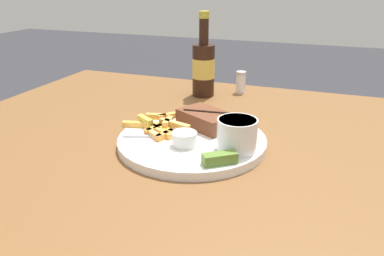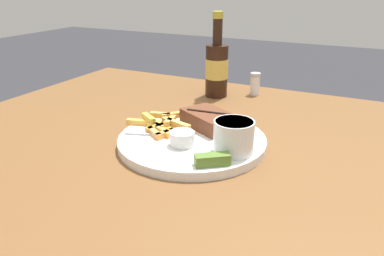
{
  "view_description": "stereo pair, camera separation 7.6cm",
  "coord_description": "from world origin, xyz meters",
  "views": [
    {
      "loc": [
        0.24,
        -0.66,
        1.07
      ],
      "look_at": [
        0.0,
        0.0,
        0.78
      ],
      "focal_mm": 35.0,
      "sensor_mm": 36.0,
      "label": 1
    },
    {
      "loc": [
        0.31,
        -0.63,
        1.07
      ],
      "look_at": [
        0.0,
        0.0,
        0.78
      ],
      "focal_mm": 35.0,
      "sensor_mm": 36.0,
      "label": 2
    }
  ],
  "objects": [
    {
      "name": "pickle_spear",
      "position": [
        0.09,
        -0.09,
        0.77
      ],
      "size": [
        0.06,
        0.05,
        0.02
      ],
      "color": "#567A2D",
      "rests_on": "dinner_plate"
    },
    {
      "name": "dining_table",
      "position": [
        0.0,
        0.0,
        0.66
      ],
      "size": [
        1.21,
        0.98,
        0.74
      ],
      "color": "brown",
      "rests_on": "ground_plane"
    },
    {
      "name": "beer_bottle",
      "position": [
        -0.09,
        0.34,
        0.83
      ],
      "size": [
        0.06,
        0.06,
        0.24
      ],
      "color": "black",
      "rests_on": "dining_table"
    },
    {
      "name": "steak_portion",
      "position": [
        0.01,
        0.07,
        0.78
      ],
      "size": [
        0.14,
        0.12,
        0.04
      ],
      "color": "brown",
      "rests_on": "dinner_plate"
    },
    {
      "name": "coleslaw_cup",
      "position": [
        0.1,
        -0.03,
        0.8
      ],
      "size": [
        0.08,
        0.08,
        0.06
      ],
      "color": "white",
      "rests_on": "dinner_plate"
    },
    {
      "name": "dinner_plate",
      "position": [
        0.0,
        0.0,
        0.75
      ],
      "size": [
        0.3,
        0.3,
        0.02
      ],
      "color": "white",
      "rests_on": "dining_table"
    },
    {
      "name": "fries_pile",
      "position": [
        -0.08,
        0.01,
        0.77
      ],
      "size": [
        0.16,
        0.12,
        0.02
      ],
      "color": "yellow",
      "rests_on": "dinner_plate"
    },
    {
      "name": "salt_shaker",
      "position": [
        0.01,
        0.4,
        0.78
      ],
      "size": [
        0.03,
        0.03,
        0.07
      ],
      "color": "white",
      "rests_on": "dining_table"
    },
    {
      "name": "fork_utensil",
      "position": [
        -0.08,
        -0.03,
        0.76
      ],
      "size": [
        0.13,
        0.05,
        0.0
      ],
      "rotation": [
        0.0,
        0.0,
        6.61
      ],
      "color": "#B7B7BC",
      "rests_on": "dinner_plate"
    },
    {
      "name": "dipping_sauce_cup",
      "position": [
        -0.0,
        -0.04,
        0.78
      ],
      "size": [
        0.05,
        0.05,
        0.03
      ],
      "color": "silver",
      "rests_on": "dinner_plate"
    }
  ]
}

